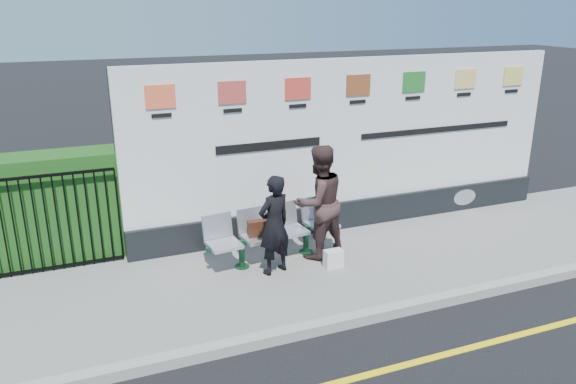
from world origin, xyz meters
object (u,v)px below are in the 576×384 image
object	(u,v)px
billboard	(353,156)
woman_right	(319,202)
bench	(275,246)
woman_left	(274,225)

from	to	relation	value
billboard	woman_right	bearing A→B (deg)	-138.30
billboard	bench	xyz separation A→B (m)	(-1.81, -0.88, -1.07)
woman_left	woman_right	xyz separation A→B (m)	(0.85, 0.29, 0.15)
bench	billboard	bearing A→B (deg)	19.39
woman_left	woman_right	bearing A→B (deg)	179.45
bench	woman_right	bearing A→B (deg)	-15.74
bench	woman_left	world-z (taller)	woman_left
billboard	bench	world-z (taller)	billboard
bench	woman_left	distance (m)	0.68
woman_right	billboard	bearing A→B (deg)	-149.81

